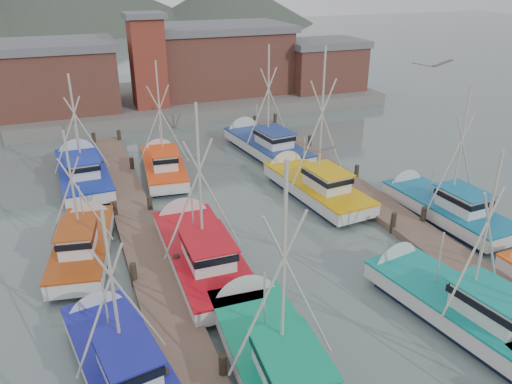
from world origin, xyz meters
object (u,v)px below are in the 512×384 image
object	(u,v)px
boat_4	(274,356)
boat_12	(163,165)
lookout_tower	(148,60)
boat_8	(199,250)

from	to	relation	value
boat_4	boat_12	bearing A→B (deg)	92.73
lookout_tower	boat_12	bearing A→B (deg)	-97.49
boat_4	boat_12	size ratio (longest dim) A/B	1.12
boat_12	lookout_tower	bearing A→B (deg)	88.55
boat_4	boat_12	xyz separation A→B (m)	(0.20, 20.27, -0.00)
boat_8	boat_4	bearing A→B (deg)	-85.35
lookout_tower	boat_12	xyz separation A→B (m)	(-1.96, -14.88, -4.87)
lookout_tower	boat_12	world-z (taller)	lookout_tower
lookout_tower	boat_8	size ratio (longest dim) A/B	0.86
boat_4	boat_12	distance (m)	20.27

